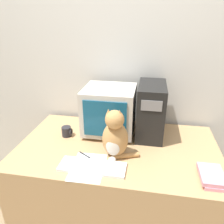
{
  "coord_description": "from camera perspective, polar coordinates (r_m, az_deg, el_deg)",
  "views": [
    {
      "loc": [
        0.2,
        -0.94,
        1.61
      ],
      "look_at": [
        -0.05,
        0.47,
        0.97
      ],
      "focal_mm": 35.0,
      "sensor_mm": 36.0,
      "label": 1
    }
  ],
  "objects": [
    {
      "name": "mug",
      "position": [
        1.8,
        -11.71,
        -5.0
      ],
      "size": [
        0.08,
        0.08,
        0.08
      ],
      "color": "#232328",
      "rests_on": "desk"
    },
    {
      "name": "pen",
      "position": [
        1.55,
        -6.75,
        -11.27
      ],
      "size": [
        0.12,
        0.08,
        0.01
      ],
      "color": "black",
      "rests_on": "desk"
    },
    {
      "name": "cat",
      "position": [
        1.47,
        0.75,
        -6.4
      ],
      "size": [
        0.26,
        0.22,
        0.36
      ],
      "rotation": [
        0.0,
        0.0,
        -0.06
      ],
      "color": "#B7844C",
      "rests_on": "desk"
    },
    {
      "name": "keyboard",
      "position": [
        1.44,
        -5.14,
        -14.05
      ],
      "size": [
        0.43,
        0.15,
        0.02
      ],
      "color": "silver",
      "rests_on": "desk"
    },
    {
      "name": "wall_back",
      "position": [
        1.92,
        3.99,
        13.24
      ],
      "size": [
        7.0,
        0.05,
        2.5
      ],
      "color": "silver",
      "rests_on": "ground_plane"
    },
    {
      "name": "book_stack",
      "position": [
        1.47,
        24.69,
        -15.02
      ],
      "size": [
        0.15,
        0.21,
        0.05
      ],
      "color": "pink",
      "rests_on": "desk"
    },
    {
      "name": "paper_sheet",
      "position": [
        1.46,
        -6.3,
        -14.08
      ],
      "size": [
        0.22,
        0.31,
        0.0
      ],
      "color": "white",
      "rests_on": "desk"
    },
    {
      "name": "desk",
      "position": [
        1.87,
        1.37,
        -17.94
      ],
      "size": [
        1.49,
        0.87,
        0.71
      ],
      "color": "tan",
      "rests_on": "ground_plane"
    },
    {
      "name": "computer_tower",
      "position": [
        1.74,
        10.09,
        0.46
      ],
      "size": [
        0.21,
        0.39,
        0.42
      ],
      "color": "black",
      "rests_on": "desk"
    },
    {
      "name": "crt_monitor",
      "position": [
        1.75,
        -0.67,
        0.5
      ],
      "size": [
        0.4,
        0.38,
        0.38
      ],
      "color": "#BCB7AD",
      "rests_on": "desk"
    }
  ]
}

